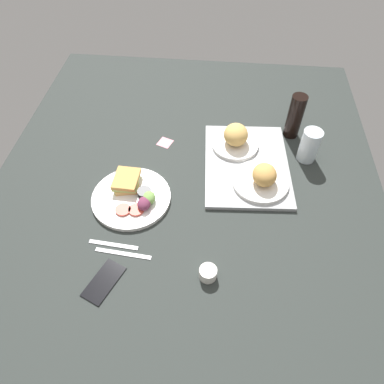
{
  "coord_description": "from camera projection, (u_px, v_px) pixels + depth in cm",
  "views": [
    {
      "loc": [
        83.78,
        11.03,
        103.19
      ],
      "look_at": [
        2.0,
        3.0,
        4.0
      ],
      "focal_mm": 33.17,
      "sensor_mm": 36.0,
      "label": 1
    }
  ],
  "objects": [
    {
      "name": "cell_phone",
      "position": [
        104.0,
        281.0,
        1.1
      ],
      "size": [
        16.07,
        12.27,
        0.8
      ],
      "primitive_type": "cube",
      "rotation": [
        0.0,
        0.0,
        -0.4
      ],
      "color": "black",
      "rests_on": "ground_plane"
    },
    {
      "name": "bread_plate_far",
      "position": [
        262.0,
        178.0,
        1.33
      ],
      "size": [
        21.55,
        21.55,
        8.5
      ],
      "color": "white",
      "rests_on": "serving_tray"
    },
    {
      "name": "knife",
      "position": [
        123.0,
        253.0,
        1.17
      ],
      "size": [
        2.87,
        19.05,
        0.5
      ],
      "primitive_type": "cube",
      "rotation": [
        0.0,
        0.0,
        1.49
      ],
      "color": "#B7B7BC",
      "rests_on": "ground_plane"
    },
    {
      "name": "drinking_glass",
      "position": [
        309.0,
        145.0,
        1.4
      ],
      "size": [
        7.55,
        7.55,
        13.93
      ],
      "primitive_type": "cylinder",
      "color": "silver",
      "rests_on": "ground_plane"
    },
    {
      "name": "espresso_cup",
      "position": [
        208.0,
        273.0,
        1.1
      ],
      "size": [
        5.6,
        5.6,
        4.0
      ],
      "primitive_type": "cylinder",
      "color": "silver",
      "rests_on": "ground_plane"
    },
    {
      "name": "ground_plane",
      "position": [
        185.0,
        197.0,
        1.34
      ],
      "size": [
        190.0,
        150.0,
        3.0
      ],
      "primitive_type": "cube",
      "color": "#282D2B"
    },
    {
      "name": "sticky_note",
      "position": [
        165.0,
        143.0,
        1.51
      ],
      "size": [
        7.23,
        7.23,
        0.12
      ],
      "primitive_type": "cube",
      "rotation": [
        0.0,
        0.0,
        -0.37
      ],
      "color": "pink",
      "rests_on": "ground_plane"
    },
    {
      "name": "plate_with_salad",
      "position": [
        132.0,
        195.0,
        1.31
      ],
      "size": [
        29.14,
        29.14,
        5.4
      ],
      "color": "white",
      "rests_on": "ground_plane"
    },
    {
      "name": "serving_tray",
      "position": [
        246.0,
        164.0,
        1.42
      ],
      "size": [
        47.11,
        35.94,
        1.6
      ],
      "primitive_type": "cube",
      "rotation": [
        0.0,
        0.0,
        0.07
      ],
      "color": "#9EA0A3",
      "rests_on": "ground_plane"
    },
    {
      "name": "bread_plate_near",
      "position": [
        235.0,
        138.0,
        1.46
      ],
      "size": [
        19.57,
        19.57,
        9.22
      ],
      "color": "white",
      "rests_on": "serving_tray"
    },
    {
      "name": "fork",
      "position": [
        113.0,
        245.0,
        1.19
      ],
      "size": [
        2.64,
        17.06,
        0.5
      ],
      "primitive_type": "cube",
      "rotation": [
        0.0,
        0.0,
        1.5
      ],
      "color": "#B7B7BC",
      "rests_on": "ground_plane"
    },
    {
      "name": "soda_bottle",
      "position": [
        295.0,
        116.0,
        1.47
      ],
      "size": [
        6.4,
        6.4,
        19.57
      ],
      "primitive_type": "cylinder",
      "color": "black",
      "rests_on": "ground_plane"
    }
  ]
}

